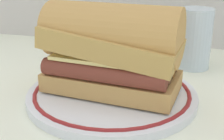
{
  "coord_description": "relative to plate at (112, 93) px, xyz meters",
  "views": [
    {
      "loc": [
        0.13,
        -0.38,
        0.2
      ],
      "look_at": [
        0.02,
        0.02,
        0.04
      ],
      "focal_mm": 48.8,
      "sensor_mm": 36.0,
      "label": 1
    }
  ],
  "objects": [
    {
      "name": "drinking_glass",
      "position": [
        0.11,
        0.18,
        0.04
      ],
      "size": [
        0.07,
        0.07,
        0.11
      ],
      "color": "silver",
      "rests_on": "ground_plane"
    },
    {
      "name": "plate",
      "position": [
        0.0,
        0.0,
        0.0
      ],
      "size": [
        0.25,
        0.25,
        0.01
      ],
      "color": "white",
      "rests_on": "ground_plane"
    },
    {
      "name": "ground_plane",
      "position": [
        -0.02,
        -0.02,
        -0.01
      ],
      "size": [
        1.5,
        1.5,
        0.0
      ],
      "primitive_type": "plane",
      "color": "silver"
    },
    {
      "name": "sausage_sandwich",
      "position": [
        0.0,
        -0.0,
        0.07
      ],
      "size": [
        0.2,
        0.12,
        0.13
      ],
      "rotation": [
        0.0,
        0.0,
        -0.11
      ],
      "color": "tan",
      "rests_on": "plate"
    }
  ]
}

